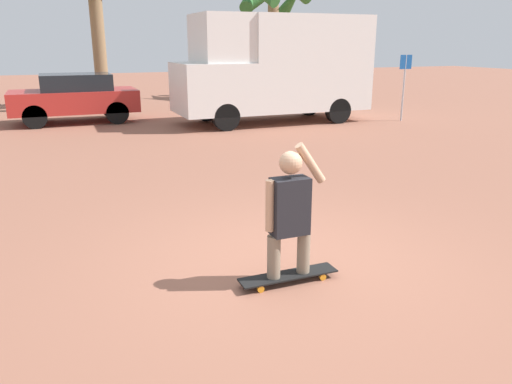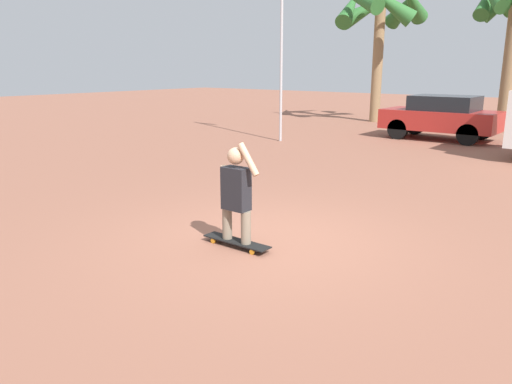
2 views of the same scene
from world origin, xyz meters
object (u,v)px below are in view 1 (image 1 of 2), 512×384
(person_skateboarder, at_px, (290,208))
(palm_tree_near_van, at_px, (272,3))
(camper_van, at_px, (276,66))
(parked_car_red, at_px, (75,97))
(skateboard, at_px, (288,276))
(street_sign, at_px, (404,78))

(person_skateboarder, xyz_separation_m, palm_tree_near_van, (7.56, 17.45, 3.32))
(camper_van, height_order, parked_car_red, camper_van)
(skateboard, bearing_deg, street_sign, 46.78)
(skateboard, distance_m, person_skateboarder, 0.76)
(skateboard, height_order, camper_van, camper_van)
(person_skateboarder, relative_size, street_sign, 0.68)
(palm_tree_near_van, bearing_deg, person_skateboarder, -113.43)
(person_skateboarder, bearing_deg, camper_van, 66.30)
(person_skateboarder, xyz_separation_m, street_sign, (8.47, 9.01, 0.53))
(street_sign, bearing_deg, camper_van, 160.90)
(person_skateboarder, height_order, street_sign, street_sign)
(palm_tree_near_van, height_order, street_sign, palm_tree_near_van)
(parked_car_red, distance_m, palm_tree_near_van, 10.70)
(palm_tree_near_van, bearing_deg, parked_car_red, -151.90)
(skateboard, relative_size, camper_van, 0.18)
(camper_van, distance_m, palm_tree_near_van, 8.06)
(parked_car_red, bearing_deg, palm_tree_near_van, 28.10)
(skateboard, relative_size, person_skateboarder, 0.76)
(camper_van, bearing_deg, palm_tree_near_van, 66.98)
(skateboard, relative_size, palm_tree_near_van, 0.20)
(parked_car_red, bearing_deg, camper_van, -21.09)
(skateboard, height_order, person_skateboarder, person_skateboarder)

